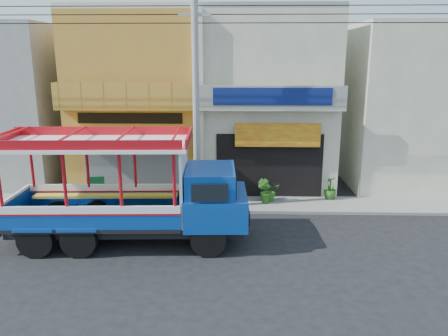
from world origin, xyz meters
name	(u,v)px	position (x,y,z in m)	size (l,w,h in m)	color
ground	(219,245)	(0.00, 0.00, 0.00)	(90.00, 90.00, 0.00)	black
sidewalk	(223,204)	(0.00, 4.00, 0.06)	(30.00, 2.00, 0.12)	slate
shophouse_left	(144,99)	(-4.00, 7.96, 4.11)	(6.00, 7.50, 8.24)	#B48A28
shophouse_right	(266,99)	(2.00, 7.96, 4.11)	(6.00, 6.75, 8.24)	#B9B598
party_pilaster	(200,108)	(-1.00, 4.85, 4.00)	(0.35, 0.30, 8.00)	#B9B598
filler_building_left	(5,105)	(-11.00, 8.00, 3.80)	(6.00, 6.00, 7.60)	gray
filler_building_right	(411,106)	(9.00, 8.00, 3.80)	(6.00, 6.00, 7.60)	#B9B598
utility_pole	(200,86)	(-0.85, 3.30, 5.03)	(28.00, 0.26, 9.00)	gray
songthaew_truck	(144,191)	(-2.46, 0.10, 1.81)	(8.16, 3.00, 3.76)	black
green_sign	(96,191)	(-5.37, 4.04, 0.58)	(0.71, 0.42, 1.09)	black
potted_plant_a	(271,191)	(2.03, 4.36, 0.55)	(0.78, 0.68, 0.87)	#2A5E1A
potted_plant_b	(264,191)	(1.75, 4.05, 0.63)	(0.56, 0.45, 1.01)	#2A5E1A
potted_plant_c	(330,188)	(4.63, 4.68, 0.61)	(0.55, 0.55, 0.99)	#2A5E1A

